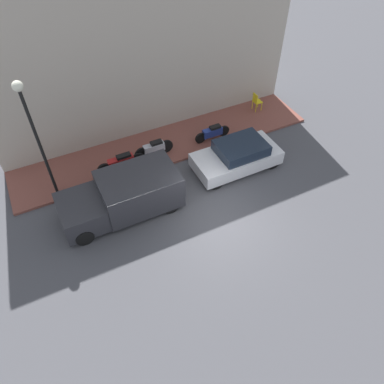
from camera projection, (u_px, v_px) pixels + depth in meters
name	position (u px, v px, depth m)	size (l,w,h in m)	color
ground_plane	(218.00, 220.00, 14.72)	(60.00, 60.00, 0.00)	#47474C
sidewalk	(166.00, 145.00, 17.85)	(2.70, 14.33, 0.11)	brown
building_facade	(147.00, 56.00, 16.03)	(0.30, 14.33, 7.69)	#B2A899
parked_car	(237.00, 156.00, 16.44)	(1.82, 3.82, 1.26)	silver
delivery_van	(122.00, 196.00, 14.49)	(2.05, 4.65, 1.61)	#2D2D33
motorcycle_red	(121.00, 162.00, 16.33)	(0.30, 2.14, 0.74)	#B21E1E
motorcycle_blue	(213.00, 132.00, 17.79)	(0.30, 1.81, 0.72)	navy
scooter_silver	(154.00, 148.00, 16.92)	(0.30, 1.83, 0.77)	#B7B7BF
streetlamp	(32.00, 124.00, 13.05)	(0.37, 0.37, 5.16)	black
cafe_chair	(256.00, 101.00, 19.37)	(0.40, 0.40, 0.97)	yellow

